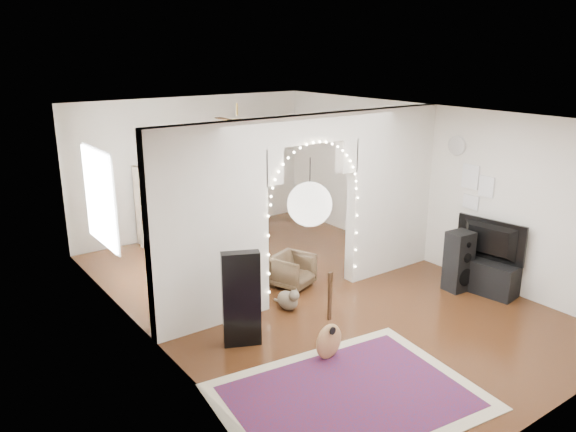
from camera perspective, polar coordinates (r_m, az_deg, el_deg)
floor at (r=8.63m, az=2.15°, el=-7.82°), size 7.50×7.50×0.00m
ceiling at (r=7.91m, az=2.36°, el=10.29°), size 5.00×7.50×0.02m
wall_back at (r=11.27m, az=-9.65°, el=5.04°), size 5.00×0.02×2.70m
wall_front at (r=5.87m, az=25.66°, el=-7.35°), size 5.00×0.02×2.70m
wall_left at (r=6.97m, az=-14.16°, el=-2.48°), size 0.02×7.50×2.70m
wall_right at (r=9.86m, az=13.77°, el=3.14°), size 0.02×7.50×2.70m
divider_wall at (r=8.15m, az=2.26°, el=1.35°), size 5.00×0.20×2.70m
fairy_lights at (r=8.02m, az=2.84°, el=2.01°), size 1.64×0.04×1.60m
window at (r=8.57m, az=-18.62°, el=1.77°), size 0.04×1.20×1.40m
wall_clock at (r=9.34m, az=16.81°, el=6.87°), size 0.03×0.31×0.31m
picture_frames at (r=9.22m, az=18.46°, el=2.79°), size 0.02×0.50×0.70m
paper_lantern at (r=4.98m, az=2.21°, el=1.20°), size 0.40×0.40×0.40m
ceiling_fan at (r=9.58m, az=-5.19°, el=9.55°), size 1.10×1.10×0.30m
area_rug at (r=6.33m, az=6.18°, el=-17.77°), size 2.93×2.33×0.02m
guitar_case at (r=7.00m, az=-4.76°, el=-8.42°), size 0.49×0.34×1.23m
acoustic_guitar at (r=6.77m, az=4.19°, el=-11.23°), size 0.39×0.20×0.94m
tabby_cat at (r=8.05m, az=0.03°, el=-8.50°), size 0.24×0.56×0.37m
floor_speaker at (r=8.95m, az=16.95°, el=-4.43°), size 0.38×0.35×0.94m
media_console at (r=9.10m, az=19.24°, el=-5.76°), size 0.54×1.05×0.50m
tv at (r=8.91m, az=19.58°, el=-2.42°), size 0.30×1.08×0.62m
bookcase at (r=10.97m, az=-11.34°, el=1.49°), size 1.54×0.77×1.53m
dining_table at (r=9.82m, az=-9.62°, el=-0.72°), size 1.32×0.99×0.76m
flower_vase at (r=9.77m, az=-9.67°, el=0.23°), size 0.21×0.21×0.19m
dining_chair_left at (r=8.49m, az=-4.81°, el=-6.59°), size 0.52×0.53×0.46m
dining_chair_right at (r=8.76m, az=0.51°, el=-5.57°), size 0.73×0.73×0.52m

